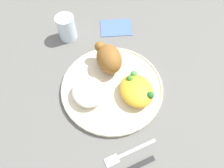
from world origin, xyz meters
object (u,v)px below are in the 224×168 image
roasted_chicken (109,58)px  rice_pile (88,92)px  fork (128,153)px  napkin (116,27)px  water_glass (67,28)px  plate (112,87)px  mac_cheese_with_broccoli (137,90)px

roasted_chicken → rice_pile: size_ratio=1.07×
rice_pile → fork: 0.19m
rice_pile → napkin: (0.24, -0.17, -0.03)m
water_glass → plate: bearing=-163.1°
rice_pile → napkin: 0.29m
mac_cheese_with_broccoli → roasted_chicken: bearing=19.3°
plate → roasted_chicken: (0.07, -0.01, 0.04)m
fork → water_glass: size_ratio=1.73×
plate → rice_pile: size_ratio=3.02×
napkin → mac_cheese_with_broccoli: bearing=171.9°
fork → mac_cheese_with_broccoli: bearing=-28.6°
rice_pile → fork: rice_pile is taller
mac_cheese_with_broccoli → fork: mac_cheese_with_broccoli is taller
rice_pile → mac_cheese_with_broccoli: bearing=-107.2°
roasted_chicken → mac_cheese_with_broccoli: roasted_chicken is taller
mac_cheese_with_broccoli → plate: bearing=50.8°
roasted_chicken → fork: 0.27m
napkin → roasted_chicken: bearing=153.3°
plate → water_glass: 0.26m
plate → roasted_chicken: bearing=-11.3°
plate → water_glass: (0.25, 0.07, 0.03)m
plate → fork: size_ratio=2.07×
mac_cheese_with_broccoli → napkin: (0.28, -0.04, -0.03)m
roasted_chicken → mac_cheese_with_broccoli: (-0.12, -0.04, -0.02)m
roasted_chicken → plate: bearing=168.7°
napkin → rice_pile: bearing=145.1°
fork → water_glass: 0.44m
mac_cheese_with_broccoli → water_glass: 0.32m
plate → mac_cheese_with_broccoli: mac_cheese_with_broccoli is taller
roasted_chicken → water_glass: size_ratio=1.28×
rice_pile → water_glass: size_ratio=1.19×
water_glass → napkin: (-0.01, -0.17, -0.04)m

